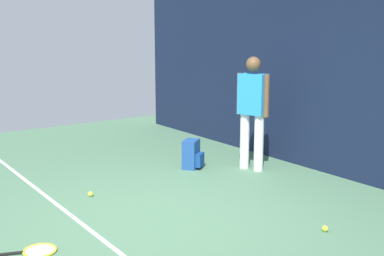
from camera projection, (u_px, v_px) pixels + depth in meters
The scene contains 9 objects.
ground_plane at pixel (163, 219), 5.62m from camera, with size 12.00×12.00×0.00m, color #4C7556.
back_fence at pixel (343, 76), 7.05m from camera, with size 10.00×0.10×2.89m, color #141E38.
court_line at pixel (98, 236), 5.17m from camera, with size 9.00×0.05×0.00m, color white.
tennis_player at pixel (252, 106), 7.45m from camera, with size 0.50×0.34×1.70m.
tennis_racket at pixel (37, 251), 4.80m from camera, with size 0.42×0.64×0.03m.
backpack at pixel (192, 155), 7.66m from camera, with size 0.38×0.38×0.44m.
tennis_ball_by_fence at pixel (90, 194), 6.38m from camera, with size 0.07×0.07×0.07m, color #CCE033.
tennis_ball_mid_court at pixel (325, 229), 5.28m from camera, with size 0.07×0.07×0.07m, color #CCE033.
water_bottle at pixel (195, 152), 8.20m from camera, with size 0.07×0.07×0.23m, color white.
Camera 1 is at (4.53, -2.81, 2.10)m, focal length 47.00 mm.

